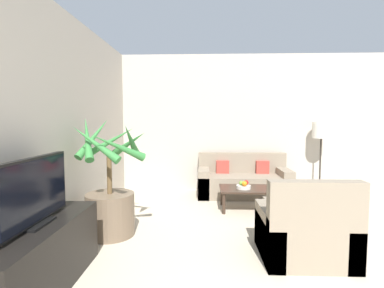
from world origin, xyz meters
The scene contains 14 objects.
wall_back centered at (0.00, 6.09, 1.35)m, with size 8.24×0.06×2.70m.
wall_left centered at (-3.35, 3.03, 1.35)m, with size 0.06×7.66×2.70m.
tv_console centered at (-3.04, 2.36, 0.29)m, with size 0.47×1.45×0.57m.
television centered at (-3.04, 2.36, 0.85)m, with size 0.18×0.95×0.55m.
potted_palm centered at (-2.84, 3.61, 0.45)m, with size 0.87×0.96×1.47m.
sofa_loveseat centered at (-0.95, 5.62, 0.27)m, with size 1.68×0.77×0.78m.
floor_lamp centered at (0.51, 5.78, 1.15)m, with size 0.33×0.33×1.37m.
coffee_table centered at (-0.97, 4.74, 0.30)m, with size 0.92×0.59×0.34m.
fruit_bowl centered at (-1.07, 4.69, 0.37)m, with size 0.23×0.23×0.05m.
apple_red centered at (-1.02, 4.74, 0.43)m, with size 0.07×0.07×0.07m.
apple_green centered at (-1.11, 4.71, 0.43)m, with size 0.07×0.07×0.07m.
orange_fruit centered at (-1.07, 4.63, 0.43)m, with size 0.08×0.08×0.08m.
armchair centered at (-0.67, 3.06, 0.28)m, with size 0.87×0.77×0.86m.
ottoman centered at (-0.64, 3.78, 0.20)m, with size 0.53×0.49×0.40m.
Camera 1 is at (-1.70, 0.07, 1.42)m, focal length 28.00 mm.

